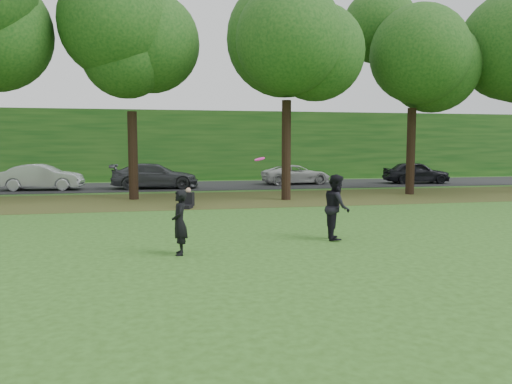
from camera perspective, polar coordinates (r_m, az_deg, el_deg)
ground at (r=10.73m, az=0.03°, el=-8.53°), size 120.00×120.00×0.00m
leaf_litter at (r=23.43m, az=-6.50°, el=-0.90°), size 60.00×7.00×0.01m
street at (r=31.37m, az=-7.85°, el=0.70°), size 70.00×7.00×0.02m
far_hedge at (r=37.25m, az=-8.54°, el=5.27°), size 70.00×3.00×5.00m
player_left at (r=11.85m, az=-8.72°, el=-3.47°), size 0.37×0.56×1.53m
player_right at (r=13.78m, az=9.20°, el=-1.69°), size 0.87×1.01×1.78m
parked_cars at (r=30.39m, az=-10.16°, el=1.87°), size 36.96×3.70×1.47m
frisbee at (r=12.77m, az=0.41°, el=3.79°), size 0.35×0.36×0.11m
seated_person at (r=20.51m, az=-7.80°, el=-0.97°), size 0.65×0.83×0.83m
tree_line at (r=23.78m, az=-7.56°, el=18.19°), size 55.30×7.90×12.31m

